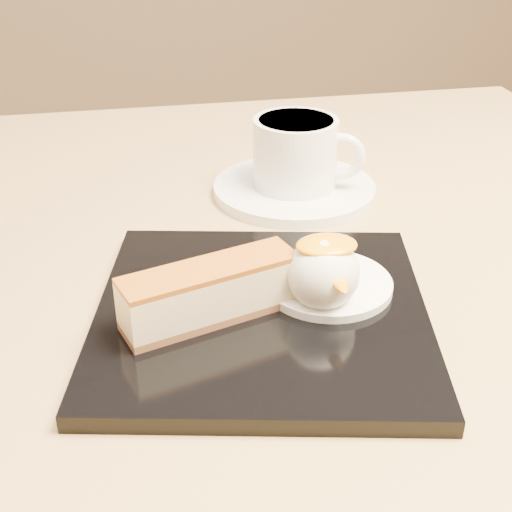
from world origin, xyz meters
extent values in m
cube|color=olive|center=(0.00, 0.00, 0.70)|extent=(0.80, 0.80, 0.04)
cube|color=black|center=(-0.04, -0.09, 0.73)|extent=(0.26, 0.26, 0.01)
cube|color=brown|center=(-0.07, -0.10, 0.73)|extent=(0.12, 0.06, 0.01)
cube|color=#FFE9A6|center=(-0.07, -0.10, 0.75)|extent=(0.12, 0.06, 0.03)
cube|color=#89350F|center=(-0.07, -0.10, 0.77)|extent=(0.12, 0.06, 0.00)
cylinder|color=white|center=(0.01, -0.08, 0.73)|extent=(0.09, 0.09, 0.01)
sphere|color=white|center=(0.00, -0.10, 0.76)|extent=(0.05, 0.05, 0.05)
ellipsoid|color=orange|center=(0.01, -0.10, 0.78)|extent=(0.04, 0.03, 0.01)
ellipsoid|color=green|center=(-0.02, -0.06, 0.74)|extent=(0.02, 0.01, 0.00)
ellipsoid|color=green|center=(-0.01, -0.05, 0.74)|extent=(0.02, 0.02, 0.00)
ellipsoid|color=green|center=(-0.02, -0.05, 0.74)|extent=(0.01, 0.02, 0.00)
cylinder|color=white|center=(0.04, 0.11, 0.72)|extent=(0.15, 0.15, 0.01)
cylinder|color=white|center=(0.04, 0.11, 0.76)|extent=(0.08, 0.08, 0.06)
cylinder|color=black|center=(0.04, 0.11, 0.79)|extent=(0.07, 0.07, 0.00)
torus|color=white|center=(0.07, 0.09, 0.76)|extent=(0.04, 0.03, 0.04)
camera|label=1|loc=(-0.12, -0.48, 1.00)|focal=50.00mm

